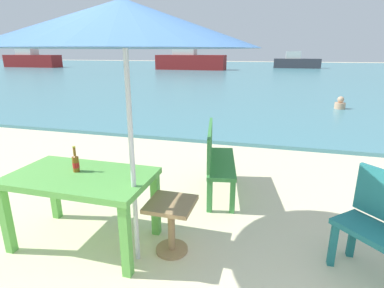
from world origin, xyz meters
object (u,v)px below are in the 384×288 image
swimmer_person (340,104)px  boat_fishing_trawler (32,59)px  bench_green_left (216,156)px  boat_sailboat (190,60)px  patio_umbrella (124,24)px  boat_tanker (296,62)px  beer_bottle_amber (76,163)px  picnic_table_green (81,185)px  side_table_wood (171,219)px

swimmer_person → boat_fishing_trawler: (-30.28, 19.96, 0.73)m
swimmer_person → bench_green_left: bearing=-111.4°
bench_green_left → boat_sailboat: size_ratio=0.18×
patio_umbrella → boat_sailboat: bearing=104.9°
patio_umbrella → boat_tanker: (3.00, 34.66, -1.39)m
beer_bottle_amber → bench_green_left: bearing=51.5°
boat_tanker → boat_fishing_trawler: 30.64m
bench_green_left → swimmer_person: 7.63m
patio_umbrella → boat_tanker: bearing=85.1°
picnic_table_green → bench_green_left: bench_green_left is taller
picnic_table_green → swimmer_person: bearing=65.9°
beer_bottle_amber → boat_sailboat: size_ratio=0.04×
picnic_table_green → boat_fishing_trawler: bearing=132.8°
picnic_table_green → patio_umbrella: bearing=-9.5°
beer_bottle_amber → picnic_table_green: bearing=-36.7°
picnic_table_green → swimmer_person: (3.85, 8.61, -0.41)m
side_table_wood → boat_fishing_trawler: 39.47m
bench_green_left → patio_umbrella: bearing=-105.3°
patio_umbrella → bench_green_left: bearing=74.7°
boat_tanker → boat_fishing_trawler: (-30.05, -5.99, 0.24)m
side_table_wood → boat_sailboat: bearing=105.5°
swimmer_person → boat_fishing_trawler: bearing=146.6°
picnic_table_green → boat_fishing_trawler: size_ratio=0.21×
swimmer_person → boat_sailboat: size_ratio=0.06×
picnic_table_green → side_table_wood: 0.95m
patio_umbrella → bench_green_left: 2.30m
bench_green_left → boat_fishing_trawler: size_ratio=0.18×
picnic_table_green → boat_tanker: 34.75m
picnic_table_green → boat_sailboat: (-7.02, 28.67, 0.35)m
side_table_wood → boat_fishing_trawler: bearing=133.8°
side_table_wood → swimmer_person: bearing=70.9°
patio_umbrella → boat_fishing_trawler: (-27.05, 28.67, -1.15)m
boat_fishing_trawler → boat_sailboat: (19.40, 0.11, 0.03)m
patio_umbrella → boat_sailboat: size_ratio=0.33×
boat_fishing_trawler → patio_umbrella: bearing=-46.7°
beer_bottle_amber → patio_umbrella: 1.46m
beer_bottle_amber → boat_sailboat: bearing=103.6°
beer_bottle_amber → bench_green_left: (1.15, 1.44, -0.31)m
side_table_wood → swimmer_person: 9.01m
picnic_table_green → bench_green_left: bearing=54.7°
patio_umbrella → boat_tanker: 34.82m
boat_fishing_trawler → boat_sailboat: boat_sailboat is taller
patio_umbrella → side_table_wood: size_ratio=4.26×
side_table_wood → boat_sailboat: 29.66m
bench_green_left → swimmer_person: bearing=68.6°
picnic_table_green → boat_fishing_trawler: 38.92m
picnic_table_green → beer_bottle_amber: size_ratio=5.28×
beer_bottle_amber → patio_umbrella: (0.71, -0.17, 1.26)m
boat_tanker → boat_fishing_trawler: boat_fishing_trawler is taller
patio_umbrella → boat_tanker: size_ratio=0.46×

